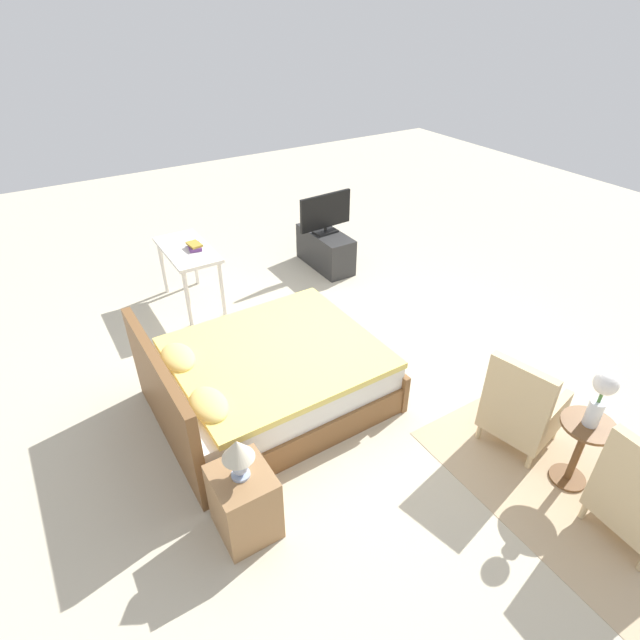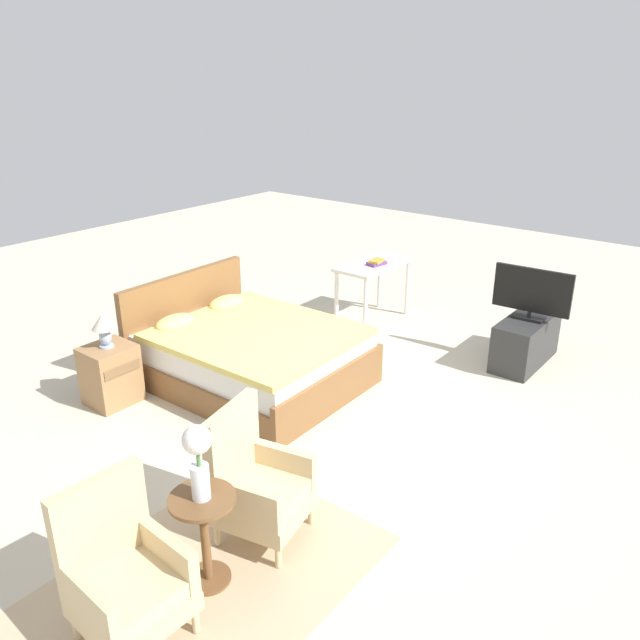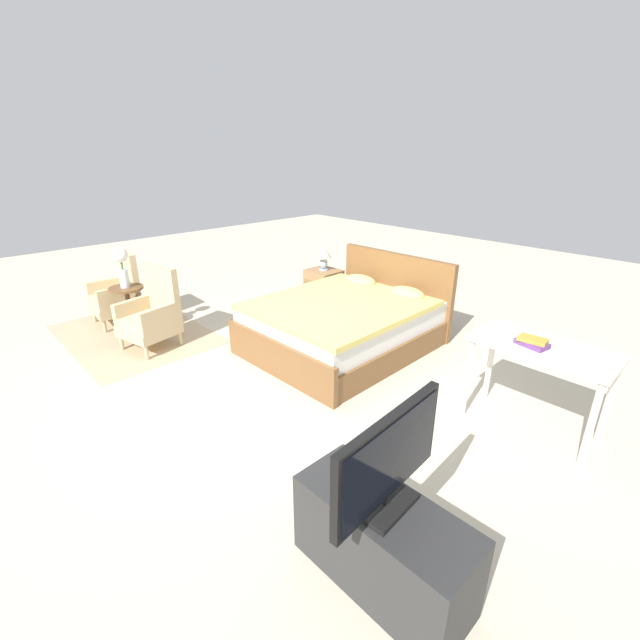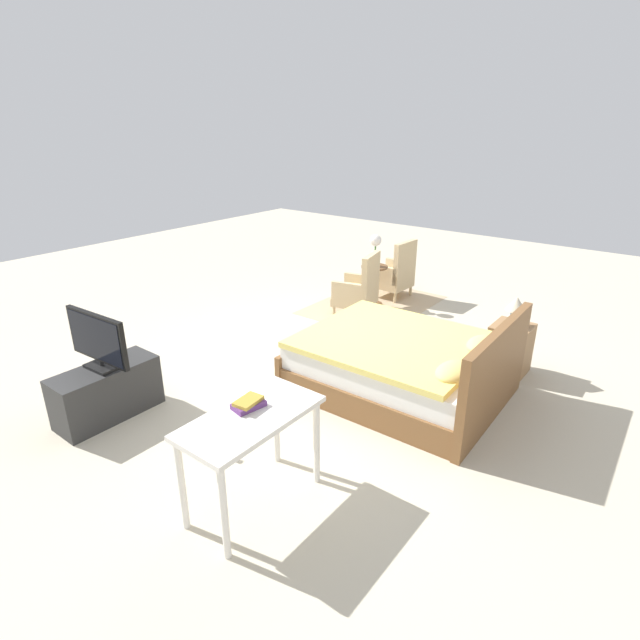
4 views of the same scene
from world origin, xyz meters
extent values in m
plane|color=beige|center=(0.00, 0.00, 0.00)|extent=(16.00, 16.00, 0.00)
cube|color=tan|center=(-2.07, -0.75, 0.00)|extent=(2.10, 1.50, 0.01)
cube|color=brown|center=(0.01, 0.87, 0.14)|extent=(1.62, 2.04, 0.28)
cube|color=white|center=(0.01, 0.87, 0.40)|extent=(1.56, 1.96, 0.24)
cube|color=#EAD66B|center=(0.01, 0.78, 0.55)|extent=(1.60, 1.80, 0.06)
cube|color=brown|center=(-0.01, 1.83, 0.48)|extent=(1.62, 0.10, 0.96)
cube|color=brown|center=(0.02, -0.11, 0.20)|extent=(1.62, 0.08, 0.40)
ellipsoid|color=#DBC670|center=(-0.36, 1.57, 0.59)|extent=(0.44, 0.29, 0.14)
ellipsoid|color=#DBC670|center=(0.35, 1.58, 0.59)|extent=(0.44, 0.29, 0.14)
cylinder|color=#CCB284|center=(-2.38, -0.99, 0.09)|extent=(0.04, 0.04, 0.16)
cylinder|color=#CCB284|center=(-2.81, -0.50, 0.09)|extent=(0.04, 0.04, 0.16)
cylinder|color=#CCB284|center=(-2.35, -0.53, 0.09)|extent=(0.04, 0.04, 0.16)
cube|color=#CCB284|center=(-2.59, -0.75, 0.23)|extent=(0.57, 0.57, 0.12)
cube|color=#C6B289|center=(-2.59, -0.75, 0.34)|extent=(0.52, 0.52, 0.10)
cube|color=#CCB284|center=(-2.58, -0.52, 0.61)|extent=(0.54, 0.11, 0.64)
cube|color=#CCB284|center=(-2.83, -0.73, 0.42)|extent=(0.10, 0.52, 0.26)
cube|color=#CCB284|center=(-2.36, -0.76, 0.42)|extent=(0.10, 0.52, 0.26)
cylinder|color=#CCB284|center=(-1.72, -1.02, 0.09)|extent=(0.04, 0.04, 0.16)
cylinder|color=#CCB284|center=(-1.28, -0.92, 0.09)|extent=(0.04, 0.04, 0.16)
cylinder|color=#CCB284|center=(-1.82, -0.57, 0.09)|extent=(0.04, 0.04, 0.16)
cylinder|color=#CCB284|center=(-1.38, -0.47, 0.09)|extent=(0.04, 0.04, 0.16)
cube|color=#CCB284|center=(-1.55, -0.75, 0.23)|extent=(0.64, 0.64, 0.12)
cube|color=#C6B289|center=(-1.55, -0.75, 0.34)|extent=(0.59, 0.59, 0.10)
cube|color=#CCB284|center=(-1.60, -0.52, 0.61)|extent=(0.54, 0.20, 0.64)
cube|color=#CCB284|center=(-1.78, -0.80, 0.42)|extent=(0.18, 0.52, 0.26)
cube|color=#CCB284|center=(-1.32, -0.69, 0.42)|extent=(0.18, 0.52, 0.26)
cylinder|color=brown|center=(-2.07, -0.75, 0.01)|extent=(0.28, 0.28, 0.03)
cylinder|color=brown|center=(-2.07, -0.75, 0.31)|extent=(0.06, 0.06, 0.57)
cylinder|color=brown|center=(-2.07, -0.75, 0.60)|extent=(0.40, 0.40, 0.02)
cylinder|color=silver|center=(-2.07, -0.75, 0.73)|extent=(0.11, 0.11, 0.22)
cylinder|color=#477538|center=(-2.07, -0.75, 0.89)|extent=(0.02, 0.02, 0.10)
sphere|color=silver|center=(-2.07, -0.75, 1.01)|extent=(0.17, 0.17, 0.17)
cube|color=#997047|center=(-1.11, 1.63, 0.28)|extent=(0.44, 0.40, 0.57)
cube|color=brown|center=(-1.11, 1.42, 0.40)|extent=(0.37, 0.01, 0.09)
cylinder|color=#9EADC6|center=(-1.11, 1.63, 0.58)|extent=(0.13, 0.13, 0.02)
ellipsoid|color=#9EADC6|center=(-1.11, 1.63, 0.67)|extent=(0.11, 0.11, 0.16)
cone|color=beige|center=(-1.11, 1.63, 0.82)|extent=(0.22, 0.22, 0.15)
cube|color=#2D2D2D|center=(2.13, -1.09, 0.26)|extent=(0.96, 0.40, 0.51)
cube|color=black|center=(2.13, -1.09, 0.53)|extent=(0.22, 0.33, 0.03)
cylinder|color=black|center=(2.13, -1.09, 0.57)|extent=(0.04, 0.04, 0.05)
cube|color=black|center=(2.13, -1.09, 0.82)|extent=(0.09, 0.80, 0.46)
cube|color=black|center=(2.16, -1.09, 0.82)|extent=(0.05, 0.74, 0.42)
cylinder|color=silver|center=(1.66, 0.65, 0.36)|extent=(0.05, 0.05, 0.72)
cylinder|color=silver|center=(2.60, 0.65, 0.36)|extent=(0.05, 0.05, 0.72)
cylinder|color=silver|center=(1.66, 1.07, 0.36)|extent=(0.05, 0.05, 0.72)
cylinder|color=silver|center=(2.60, 1.07, 0.36)|extent=(0.05, 0.05, 0.72)
cube|color=silver|center=(2.13, 0.86, 0.74)|extent=(1.04, 0.52, 0.04)
cube|color=#66387A|center=(2.06, 0.78, 0.78)|extent=(0.25, 0.18, 0.04)
cube|color=#B79333|center=(2.06, 0.78, 0.81)|extent=(0.21, 0.15, 0.03)
camera|label=1|loc=(-3.28, 2.35, 3.30)|focal=28.00mm
camera|label=2|loc=(-3.98, -3.13, 2.92)|focal=35.00mm
camera|label=3|loc=(3.09, -2.45, 2.18)|focal=24.00mm
camera|label=4|loc=(4.16, 3.04, 2.65)|focal=28.00mm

